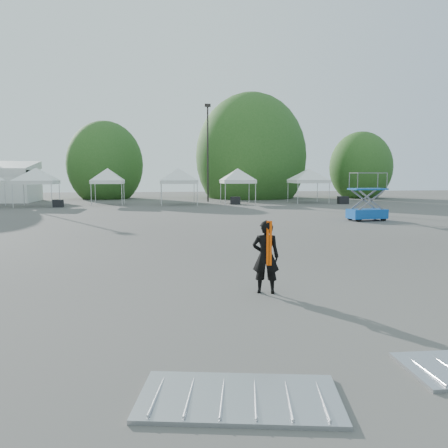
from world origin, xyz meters
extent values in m
plane|color=#474442|center=(0.00, 0.00, 0.00)|extent=(120.00, 120.00, 0.00)
cylinder|color=black|center=(3.00, 32.00, 4.75)|extent=(0.16, 0.16, 9.50)
cube|color=black|center=(3.00, 32.00, 9.65)|extent=(0.60, 0.25, 0.30)
cylinder|color=#382314|center=(-8.00, 40.00, 1.14)|extent=(0.36, 0.36, 2.27)
ellipsoid|color=#28551C|center=(-8.00, 40.00, 3.94)|extent=(4.16, 4.16, 4.78)
cylinder|color=#382314|center=(9.00, 39.00, 1.40)|extent=(0.36, 0.36, 2.80)
ellipsoid|color=#28551C|center=(9.00, 39.00, 4.85)|extent=(5.12, 5.12, 5.89)
cylinder|color=#382314|center=(22.00, 37.00, 1.05)|extent=(0.36, 0.36, 2.10)
ellipsoid|color=#28551C|center=(22.00, 37.00, 3.64)|extent=(3.84, 3.84, 4.42)
cylinder|color=silver|center=(-15.37, 28.51, 1.00)|extent=(0.06, 0.06, 2.00)
cylinder|color=silver|center=(-13.97, 25.94, 1.00)|extent=(0.06, 0.06, 2.00)
cylinder|color=silver|center=(-10.90, 25.94, 1.00)|extent=(0.06, 0.06, 2.00)
cylinder|color=silver|center=(-13.97, 29.02, 1.00)|extent=(0.06, 0.06, 2.00)
cylinder|color=silver|center=(-10.90, 29.02, 1.00)|extent=(0.06, 0.06, 2.00)
cube|color=white|center=(-12.44, 27.48, 2.08)|extent=(3.28, 3.28, 0.30)
pyramid|color=white|center=(-12.44, 27.48, 3.33)|extent=(4.63, 4.63, 1.10)
cylinder|color=silver|center=(-7.86, 27.12, 1.00)|extent=(0.06, 0.06, 2.00)
cylinder|color=silver|center=(-5.24, 27.12, 1.00)|extent=(0.06, 0.06, 2.00)
cylinder|color=silver|center=(-7.86, 29.75, 1.00)|extent=(0.06, 0.06, 2.00)
cylinder|color=silver|center=(-5.24, 29.75, 1.00)|extent=(0.06, 0.06, 2.00)
cube|color=white|center=(-6.55, 28.44, 2.08)|extent=(2.82, 2.82, 0.30)
pyramid|color=white|center=(-6.55, 28.44, 3.33)|extent=(3.99, 3.99, 1.10)
cylinder|color=silver|center=(-1.78, 26.17, 1.00)|extent=(0.06, 0.06, 2.00)
cylinder|color=silver|center=(1.35, 26.17, 1.00)|extent=(0.06, 0.06, 2.00)
cylinder|color=silver|center=(-1.78, 29.31, 1.00)|extent=(0.06, 0.06, 2.00)
cylinder|color=silver|center=(1.35, 29.31, 1.00)|extent=(0.06, 0.06, 2.00)
cube|color=white|center=(-0.22, 27.74, 2.08)|extent=(3.33, 3.33, 0.30)
pyramid|color=white|center=(-0.22, 27.74, 3.33)|extent=(4.71, 4.71, 1.10)
cylinder|color=silver|center=(3.99, 26.95, 1.00)|extent=(0.06, 0.06, 2.00)
cylinder|color=silver|center=(6.82, 26.95, 1.00)|extent=(0.06, 0.06, 2.00)
cylinder|color=silver|center=(3.99, 29.78, 1.00)|extent=(0.06, 0.06, 2.00)
cylinder|color=silver|center=(6.82, 29.78, 1.00)|extent=(0.06, 0.06, 2.00)
cube|color=white|center=(5.41, 28.37, 2.08)|extent=(3.03, 3.03, 0.30)
pyramid|color=white|center=(5.41, 28.37, 3.33)|extent=(4.28, 4.28, 1.10)
cylinder|color=silver|center=(10.96, 27.20, 1.00)|extent=(0.06, 0.06, 2.00)
cylinder|color=silver|center=(14.08, 27.20, 1.00)|extent=(0.06, 0.06, 2.00)
cylinder|color=silver|center=(10.96, 30.32, 1.00)|extent=(0.06, 0.06, 2.00)
cylinder|color=silver|center=(14.08, 30.32, 1.00)|extent=(0.06, 0.06, 2.00)
cube|color=white|center=(12.52, 28.76, 2.08)|extent=(3.32, 3.32, 0.30)
pyramid|color=white|center=(12.52, 28.76, 3.33)|extent=(4.69, 4.69, 1.10)
imported|color=black|center=(0.12, -2.94, 0.83)|extent=(0.69, 0.54, 1.67)
cube|color=#FE4F05|center=(0.12, -3.10, 1.17)|extent=(0.13, 0.02, 1.00)
cube|color=#0B499B|center=(10.04, 11.72, 0.41)|extent=(2.28, 1.30, 0.55)
cube|color=#0B499B|center=(10.04, 11.72, 1.87)|extent=(2.19, 1.25, 0.09)
cylinder|color=black|center=(9.27, 11.18, 0.16)|extent=(0.34, 0.17, 0.33)
cylinder|color=black|center=(10.90, 11.34, 0.16)|extent=(0.34, 0.17, 0.33)
cylinder|color=black|center=(9.18, 12.09, 0.16)|extent=(0.34, 0.17, 0.33)
cylinder|color=black|center=(10.82, 12.25, 0.16)|extent=(0.34, 0.17, 0.33)
cube|color=#A7AAB0|center=(-1.37, -7.53, 0.03)|extent=(2.58, 1.66, 0.05)
cube|color=black|center=(-10.44, 26.10, 0.32)|extent=(0.83, 0.65, 0.64)
cube|color=black|center=(5.02, 27.47, 0.35)|extent=(1.04, 0.90, 0.69)
cube|color=black|center=(15.15, 26.44, 0.36)|extent=(0.98, 0.80, 0.72)
camera|label=1|loc=(-2.31, -12.37, 2.66)|focal=35.00mm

